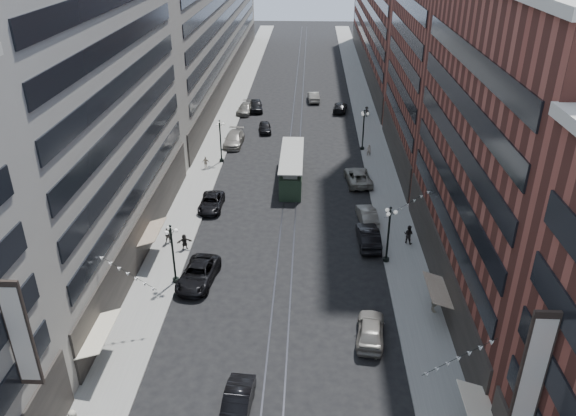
# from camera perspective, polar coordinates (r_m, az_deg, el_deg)

# --- Properties ---
(ground) EXTENTS (220.00, 220.00, 0.00)m
(ground) POSITION_cam_1_polar(r_m,az_deg,el_deg) (76.75, 0.64, 5.98)
(ground) COLOR black
(ground) RESTS_ON ground
(sidewalk_west) EXTENTS (4.00, 180.00, 0.15)m
(sidewalk_west) POSITION_cam_1_polar(r_m,az_deg,el_deg) (87.08, -6.49, 8.47)
(sidewalk_west) COLOR gray
(sidewalk_west) RESTS_ON ground
(sidewalk_east) EXTENTS (4.00, 180.00, 0.15)m
(sidewalk_east) POSITION_cam_1_polar(r_m,az_deg,el_deg) (86.57, 8.22, 8.25)
(sidewalk_east) COLOR gray
(sidewalk_east) RESTS_ON ground
(rail_west) EXTENTS (0.12, 180.00, 0.02)m
(rail_west) POSITION_cam_1_polar(r_m,az_deg,el_deg) (86.17, 0.37, 8.39)
(rail_west) COLOR #2D2D33
(rail_west) RESTS_ON ground
(rail_east) EXTENTS (0.12, 180.00, 0.02)m
(rail_east) POSITION_cam_1_polar(r_m,az_deg,el_deg) (86.14, 1.31, 8.38)
(rail_east) COLOR #2D2D33
(rail_east) RESTS_ON ground
(building_west_mid) EXTENTS (8.00, 36.00, 28.00)m
(building_west_mid) POSITION_cam_1_polar(r_m,az_deg,el_deg) (50.34, -20.30, 9.67)
(building_west_mid) COLOR gray
(building_west_mid) RESTS_ON ground
(building_west_far) EXTENTS (8.00, 90.00, 26.00)m
(building_west_far) POSITION_cam_1_polar(r_m,az_deg,el_deg) (110.20, -8.11, 19.23)
(building_west_far) COLOR gray
(building_west_far) RESTS_ON ground
(building_east_mid) EXTENTS (8.00, 30.00, 24.00)m
(building_east_mid) POSITION_cam_1_polar(r_m,az_deg,el_deg) (45.11, 21.61, 4.80)
(building_east_mid) COLOR brown
(building_east_mid) RESTS_ON ground
(building_east_far) EXTENTS (8.00, 72.00, 24.00)m
(building_east_far) POSITION_cam_1_polar(r_m,az_deg,el_deg) (118.55, 10.10, 19.15)
(building_east_far) COLOR brown
(building_east_far) RESTS_ON ground
(lamppost_sw_far) EXTENTS (1.03, 1.14, 5.52)m
(lamppost_sw_far) POSITION_cam_1_polar(r_m,az_deg,el_deg) (47.92, -11.62, -4.39)
(lamppost_sw_far) COLOR black
(lamppost_sw_far) RESTS_ON sidewalk_west
(lamppost_sw_mid) EXTENTS (1.03, 1.14, 5.52)m
(lamppost_sw_mid) POSITION_cam_1_polar(r_m,az_deg,el_deg) (71.84, -6.88, 6.91)
(lamppost_sw_mid) COLOR black
(lamppost_sw_mid) RESTS_ON sidewalk_west
(lamppost_se_far) EXTENTS (1.03, 1.14, 5.52)m
(lamppost_se_far) POSITION_cam_1_polar(r_m,az_deg,el_deg) (50.54, 10.18, -2.48)
(lamppost_se_far) COLOR black
(lamppost_se_far) RESTS_ON sidewalk_east
(lamppost_se_mid) EXTENTS (1.03, 1.14, 5.52)m
(lamppost_se_mid) POSITION_cam_1_polar(r_m,az_deg,el_deg) (76.00, 7.67, 8.00)
(lamppost_se_mid) COLOR black
(lamppost_se_mid) RESTS_ON sidewalk_east
(streetcar) EXTENTS (2.65, 12.00, 3.32)m
(streetcar) POSITION_cam_1_polar(r_m,az_deg,el_deg) (66.71, 0.38, 4.04)
(streetcar) COLOR #203222
(streetcar) RESTS_ON ground
(car_2) EXTENTS (3.43, 6.22, 1.65)m
(car_2) POSITION_cam_1_polar(r_m,az_deg,el_deg) (48.85, -9.12, -6.65)
(car_2) COLOR black
(car_2) RESTS_ON ground
(car_4) EXTENTS (2.58, 5.15, 1.69)m
(car_4) POSITION_cam_1_polar(r_m,az_deg,el_deg) (42.76, 8.38, -12.14)
(car_4) COLOR slate
(car_4) RESTS_ON ground
(car_5) EXTENTS (2.02, 4.91, 1.58)m
(car_5) POSITION_cam_1_polar(r_m,az_deg,el_deg) (37.28, -5.21, -19.24)
(car_5) COLOR black
(car_5) RESTS_ON ground
(pedestrian_2) EXTENTS (0.88, 0.62, 1.63)m
(pedestrian_2) POSITION_cam_1_polar(r_m,az_deg,el_deg) (54.76, -12.05, -2.76)
(pedestrian_2) COLOR black
(pedestrian_2) RESTS_ON sidewalk_west
(pedestrian_4) EXTENTS (0.61, 1.08, 1.74)m
(pedestrian_4) POSITION_cam_1_polar(r_m,az_deg,el_deg) (46.11, 14.63, -9.27)
(pedestrian_4) COLOR #B6AE96
(pedestrian_4) RESTS_ON sidewalk_east
(car_7) EXTENTS (2.40, 5.17, 1.43)m
(car_7) POSITION_cam_1_polar(r_m,az_deg,el_deg) (60.89, -7.80, 0.56)
(car_7) COLOR black
(car_7) RESTS_ON ground
(car_8) EXTENTS (2.60, 6.04, 1.73)m
(car_8) POSITION_cam_1_polar(r_m,az_deg,el_deg) (78.38, -5.52, 6.99)
(car_8) COLOR gray
(car_8) RESTS_ON ground
(car_9) EXTENTS (2.74, 5.38, 1.75)m
(car_9) POSITION_cam_1_polar(r_m,az_deg,el_deg) (93.11, -3.29, 10.35)
(car_9) COLOR black
(car_9) RESTS_ON ground
(car_10) EXTENTS (2.11, 5.47, 1.78)m
(car_10) POSITION_cam_1_polar(r_m,az_deg,el_deg) (54.06, 8.18, -2.91)
(car_10) COLOR black
(car_10) RESTS_ON ground
(car_11) EXTENTS (3.29, 6.19, 1.66)m
(car_11) POSITION_cam_1_polar(r_m,az_deg,el_deg) (66.78, 7.14, 3.19)
(car_11) COLOR gray
(car_11) RESTS_ON ground
(car_12) EXTENTS (2.71, 5.32, 1.48)m
(car_12) POSITION_cam_1_polar(r_m,az_deg,el_deg) (93.04, 5.33, 10.18)
(car_12) COLOR black
(car_12) RESTS_ON ground
(car_13) EXTENTS (2.17, 4.34, 1.42)m
(car_13) POSITION_cam_1_polar(r_m,az_deg,el_deg) (83.17, -2.35, 8.18)
(car_13) COLOR black
(car_13) RESTS_ON ground
(car_14) EXTENTS (2.16, 5.17, 1.66)m
(car_14) POSITION_cam_1_polar(r_m,az_deg,el_deg) (98.26, 2.60, 11.24)
(car_14) COLOR gray
(car_14) RESTS_ON ground
(pedestrian_5) EXTENTS (1.49, 0.86, 1.54)m
(pedestrian_5) POSITION_cam_1_polar(r_m,az_deg,el_deg) (53.53, -10.47, -3.39)
(pedestrian_5) COLOR black
(pedestrian_5) RESTS_ON sidewalk_west
(pedestrian_6) EXTENTS (0.92, 0.47, 1.53)m
(pedestrian_6) POSITION_cam_1_polar(r_m,az_deg,el_deg) (70.76, -8.34, 4.60)
(pedestrian_6) COLOR #B8AC98
(pedestrian_6) RESTS_ON sidewalk_west
(pedestrian_7) EXTENTS (1.04, 0.90, 1.88)m
(pedestrian_7) POSITION_cam_1_polar(r_m,az_deg,el_deg) (54.74, 12.14, -2.62)
(pedestrian_7) COLOR black
(pedestrian_7) RESTS_ON sidewalk_east
(pedestrian_8) EXTENTS (0.64, 0.47, 1.61)m
(pedestrian_8) POSITION_cam_1_polar(r_m,az_deg,el_deg) (74.59, 8.20, 5.84)
(pedestrian_8) COLOR #AA9D8D
(pedestrian_8) RESTS_ON sidewalk_east
(pedestrian_9) EXTENTS (1.15, 0.80, 1.64)m
(pedestrian_9) POSITION_cam_1_polar(r_m,az_deg,el_deg) (90.34, 7.99, 9.67)
(pedestrian_9) COLOR black
(pedestrian_9) RESTS_ON sidewalk_east
(car_extra_0) EXTENTS (2.71, 5.52, 1.55)m
(car_extra_0) POSITION_cam_1_polar(r_m,az_deg,el_deg) (92.02, -4.37, 10.04)
(car_extra_0) COLOR #636058
(car_extra_0) RESTS_ON ground
(car_extra_1) EXTENTS (2.12, 4.88, 1.56)m
(car_extra_1) POSITION_cam_1_polar(r_m,az_deg,el_deg) (58.19, 8.04, -0.71)
(car_extra_1) COLOR slate
(car_extra_1) RESTS_ON ground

